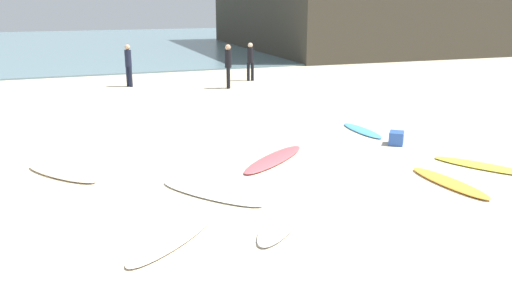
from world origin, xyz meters
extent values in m
plane|color=beige|center=(0.00, 0.00, 0.00)|extent=(120.00, 120.00, 0.00)
cube|color=slate|center=(0.00, 38.51, 0.04)|extent=(120.00, 40.00, 0.08)
ellipsoid|color=silver|center=(-3.77, -1.01, 0.03)|extent=(2.05, 1.94, 0.07)
ellipsoid|color=white|center=(-2.67, 0.66, 0.04)|extent=(1.88, 2.30, 0.07)
ellipsoid|color=#4A98D6|center=(2.84, 3.95, 0.03)|extent=(0.52, 1.93, 0.07)
ellipsoid|color=white|center=(-1.90, -1.05, 0.04)|extent=(1.81, 1.97, 0.07)
ellipsoid|color=#E3535B|center=(-0.64, 2.28, 0.04)|extent=(2.38, 2.07, 0.08)
ellipsoid|color=gold|center=(2.10, -0.55, 0.04)|extent=(0.60, 2.14, 0.09)
ellipsoid|color=#F9DFBD|center=(-5.38, 2.96, 0.04)|extent=(1.69, 2.02, 0.09)
ellipsoid|color=yellow|center=(3.59, 0.09, 0.04)|extent=(1.55, 2.18, 0.07)
cylinder|color=#191E33|center=(-2.36, 14.66, 0.43)|extent=(0.14, 0.14, 0.87)
cylinder|color=#191E33|center=(-2.26, 14.49, 0.43)|extent=(0.14, 0.14, 0.87)
cylinder|color=#191E33|center=(-2.31, 14.57, 1.23)|extent=(0.38, 0.38, 0.72)
sphere|color=tan|center=(-2.31, 14.57, 1.71)|extent=(0.24, 0.24, 0.24)
cylinder|color=black|center=(3.33, 14.25, 0.42)|extent=(0.14, 0.14, 0.84)
cylinder|color=black|center=(3.13, 14.27, 0.42)|extent=(0.14, 0.14, 0.84)
cylinder|color=black|center=(3.23, 14.26, 1.19)|extent=(0.30, 0.30, 0.70)
sphere|color=beige|center=(3.23, 14.26, 1.65)|extent=(0.23, 0.23, 0.23)
cylinder|color=black|center=(1.56, 12.50, 0.44)|extent=(0.14, 0.14, 0.89)
cylinder|color=black|center=(1.64, 12.68, 0.44)|extent=(0.14, 0.14, 0.89)
cylinder|color=black|center=(1.60, 12.59, 1.26)|extent=(0.37, 0.37, 0.74)
sphere|color=tan|center=(1.60, 12.59, 1.75)|extent=(0.24, 0.24, 0.24)
cube|color=#2D56B2|center=(2.93, 2.44, 0.17)|extent=(0.57, 0.58, 0.34)
camera|label=1|loc=(-5.28, -8.56, 3.70)|focal=36.45mm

